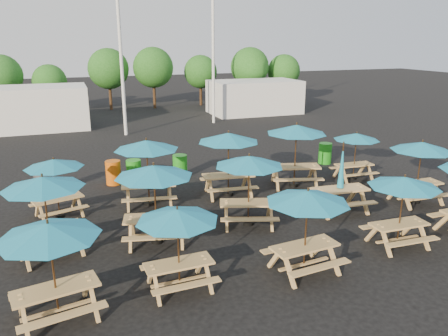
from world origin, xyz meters
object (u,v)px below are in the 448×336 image
object	(u,v)px
picnic_unit_8	(228,141)
picnic_unit_1	(43,187)
picnic_unit_13	(422,150)
picnic_unit_14	(356,139)
waste_bin_0	(43,182)
picnic_unit_4	(154,175)
waste_bin_2	(134,172)
picnic_unit_3	(177,219)
picnic_unit_7	(249,165)
picnic_unit_2	(54,167)
picnic_unit_10	(341,183)
picnic_unit_0	(49,236)
picnic_unit_6	(307,201)
waste_bin_3	(180,166)
waste_bin_4	(325,153)
picnic_unit_9	(404,186)
picnic_unit_5	(147,148)
picnic_unit_11	(296,132)
waste_bin_1	(113,172)

from	to	relation	value
picnic_unit_8	picnic_unit_1	bearing A→B (deg)	-148.65
picnic_unit_8	picnic_unit_13	bearing A→B (deg)	-19.82
picnic_unit_14	waste_bin_0	distance (m)	12.77
picnic_unit_1	picnic_unit_4	xyz separation A→B (m)	(2.94, -0.21, 0.07)
waste_bin_2	picnic_unit_3	bearing A→B (deg)	-91.67
picnic_unit_7	waste_bin_0	world-z (taller)	picnic_unit_7
picnic_unit_2	picnic_unit_10	bearing A→B (deg)	-33.85
picnic_unit_0	picnic_unit_13	size ratio (longest dim) A/B	1.07
picnic_unit_7	picnic_unit_4	bearing A→B (deg)	-156.47
picnic_unit_10	picnic_unit_7	bearing A→B (deg)	-175.93
picnic_unit_2	picnic_unit_6	distance (m)	8.47
waste_bin_0	waste_bin_3	bearing A→B (deg)	2.98
picnic_unit_0	picnic_unit_10	size ratio (longest dim) A/B	1.00
picnic_unit_10	waste_bin_3	size ratio (longest dim) A/B	2.51
picnic_unit_8	waste_bin_4	xyz separation A→B (m)	(5.97, 2.60, -1.65)
picnic_unit_8	picnic_unit_9	xyz separation A→B (m)	(3.11, -5.73, -0.30)
waste_bin_3	waste_bin_4	world-z (taller)	same
picnic_unit_4	picnic_unit_3	bearing A→B (deg)	-76.92
picnic_unit_2	picnic_unit_6	xyz separation A→B (m)	(5.94, -6.03, 0.17)
picnic_unit_10	waste_bin_3	world-z (taller)	picnic_unit_10
picnic_unit_1	picnic_unit_4	world-z (taller)	picnic_unit_4
picnic_unit_13	picnic_unit_2	bearing A→B (deg)	168.05
picnic_unit_1	picnic_unit_8	bearing A→B (deg)	9.38
picnic_unit_0	waste_bin_4	xyz separation A→B (m)	(12.14, 8.63, -1.46)
picnic_unit_10	waste_bin_4	bearing A→B (deg)	66.14
picnic_unit_7	picnic_unit_6	bearing A→B (deg)	-68.22
picnic_unit_9	waste_bin_0	size ratio (longest dim) A/B	2.15
picnic_unit_10	waste_bin_2	size ratio (longest dim) A/B	2.51
picnic_unit_2	picnic_unit_4	world-z (taller)	picnic_unit_4
picnic_unit_1	picnic_unit_7	world-z (taller)	picnic_unit_7
picnic_unit_6	waste_bin_2	xyz separation A→B (m)	(-2.98, 8.81, -1.45)
picnic_unit_5	picnic_unit_8	bearing A→B (deg)	8.70
picnic_unit_4	waste_bin_0	size ratio (longest dim) A/B	2.72
picnic_unit_0	picnic_unit_8	size ratio (longest dim) A/B	0.96
picnic_unit_11	waste_bin_0	distance (m)	10.09
picnic_unit_13	picnic_unit_14	world-z (taller)	picnic_unit_13
picnic_unit_6	picnic_unit_11	distance (m)	6.94
waste_bin_0	picnic_unit_10	bearing A→B (deg)	-28.87
picnic_unit_0	picnic_unit_2	xyz separation A→B (m)	(0.03, 5.97, -0.18)
picnic_unit_5	picnic_unit_9	distance (m)	8.43
picnic_unit_5	picnic_unit_10	xyz separation A→B (m)	(6.14, -2.85, -1.09)
picnic_unit_3	picnic_unit_9	bearing A→B (deg)	-2.13
picnic_unit_3	picnic_unit_13	distance (m)	9.98
picnic_unit_1	picnic_unit_10	size ratio (longest dim) A/B	1.07
picnic_unit_11	waste_bin_2	distance (m)	6.86
picnic_unit_8	waste_bin_1	bearing A→B (deg)	151.21
picnic_unit_13	waste_bin_1	distance (m)	11.92
picnic_unit_3	picnic_unit_6	distance (m)	3.24
picnic_unit_5	picnic_unit_14	distance (m)	8.81
picnic_unit_11	waste_bin_0	world-z (taller)	picnic_unit_11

